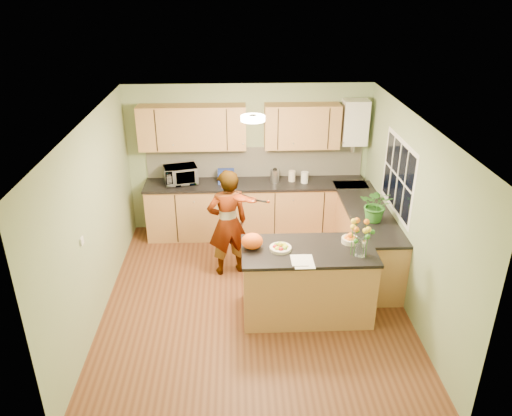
{
  "coord_description": "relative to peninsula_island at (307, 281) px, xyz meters",
  "views": [
    {
      "loc": [
        -0.21,
        -5.65,
        4.05
      ],
      "look_at": [
        0.05,
        0.5,
        1.16
      ],
      "focal_mm": 35.0,
      "sensor_mm": 36.0,
      "label": 1
    }
  ],
  "objects": [
    {
      "name": "light_switch",
      "position": [
        -2.65,
        -0.3,
        0.82
      ],
      "size": [
        0.02,
        0.09,
        0.09
      ],
      "primitive_type": "cube",
      "color": "white",
      "rests_on": "wall_left"
    },
    {
      "name": "papers",
      "position": [
        -0.1,
        -0.3,
        0.48
      ],
      "size": [
        0.24,
        0.33,
        0.01
      ],
      "primitive_type": "cube",
      "color": "white",
      "rests_on": "peninsula_island"
    },
    {
      "name": "back_counter",
      "position": [
        -0.57,
        2.25,
        -0.01
      ],
      "size": [
        3.64,
        0.62,
        0.94
      ],
      "color": "#A87343",
      "rests_on": "floor"
    },
    {
      "name": "window_right",
      "position": [
        1.33,
        0.9,
        1.07
      ],
      "size": [
        0.01,
        1.3,
        1.05
      ],
      "color": "white",
      "rests_on": "wall_right"
    },
    {
      "name": "boiler",
      "position": [
        1.03,
        2.39,
        1.42
      ],
      "size": [
        0.4,
        0.3,
        0.86
      ],
      "color": "white",
      "rests_on": "wall_back"
    },
    {
      "name": "ceiling_lamp",
      "position": [
        -0.67,
        0.6,
        1.98
      ],
      "size": [
        0.3,
        0.3,
        0.07
      ],
      "color": "#FFEABF",
      "rests_on": "ceiling"
    },
    {
      "name": "violin",
      "position": [
        -0.82,
        0.83,
        0.82
      ],
      "size": [
        0.62,
        0.54,
        0.16
      ],
      "primitive_type": null,
      "rotation": [
        0.17,
        0.0,
        -0.61
      ],
      "color": "#4F1A04",
      "rests_on": "violinist"
    },
    {
      "name": "wall_right",
      "position": [
        1.33,
        0.3,
        0.77
      ],
      "size": [
        0.02,
        4.5,
        2.5
      ],
      "primitive_type": "cube",
      "color": "#8DA475",
      "rests_on": "floor"
    },
    {
      "name": "right_counter",
      "position": [
        1.03,
        1.15,
        -0.01
      ],
      "size": [
        0.62,
        2.24,
        0.94
      ],
      "color": "#A87343",
      "rests_on": "floor"
    },
    {
      "name": "flower_vase",
      "position": [
        0.6,
        -0.18,
        0.82
      ],
      "size": [
        0.28,
        0.28,
        0.52
      ],
      "rotation": [
        0.0,
        0.0,
        0.34
      ],
      "color": "silver",
      "rests_on": "peninsula_island"
    },
    {
      "name": "ceiling",
      "position": [
        -0.67,
        0.3,
        2.02
      ],
      "size": [
        4.0,
        4.5,
        0.02
      ],
      "primitive_type": "cube",
      "color": "white",
      "rests_on": "wall_back"
    },
    {
      "name": "microwave",
      "position": [
        -1.79,
        2.28,
        0.61
      ],
      "size": [
        0.6,
        0.47,
        0.29
      ],
      "primitive_type": "imported",
      "rotation": [
        0.0,
        0.0,
        0.25
      ],
      "color": "white",
      "rests_on": "back_counter"
    },
    {
      "name": "jar_white",
      "position": [
        0.24,
        2.21,
        0.55
      ],
      "size": [
        0.15,
        0.15,
        0.19
      ],
      "primitive_type": "cylinder",
      "rotation": [
        0.0,
        0.0,
        -0.28
      ],
      "color": "white",
      "rests_on": "back_counter"
    },
    {
      "name": "wall_back",
      "position": [
        -0.67,
        2.55,
        0.77
      ],
      "size": [
        4.0,
        0.02,
        2.5
      ],
      "primitive_type": "cube",
      "color": "#8DA475",
      "rests_on": "floor"
    },
    {
      "name": "kettle",
      "position": [
        -0.25,
        2.28,
        0.58
      ],
      "size": [
        0.15,
        0.15,
        0.28
      ],
      "rotation": [
        0.0,
        0.0,
        -0.15
      ],
      "color": "#B8B8BD",
      "rests_on": "back_counter"
    },
    {
      "name": "orange_bag",
      "position": [
        -0.7,
        0.05,
        0.58
      ],
      "size": [
        0.32,
        0.29,
        0.2
      ],
      "primitive_type": "ellipsoid",
      "rotation": [
        0.0,
        0.0,
        0.24
      ],
      "color": "#F75A14",
      "rests_on": "peninsula_island"
    },
    {
      "name": "blue_box",
      "position": [
        -1.05,
        2.27,
        0.57
      ],
      "size": [
        0.28,
        0.21,
        0.22
      ],
      "primitive_type": "cube",
      "rotation": [
        0.0,
        0.0,
        0.03
      ],
      "color": "navy",
      "rests_on": "back_counter"
    },
    {
      "name": "floor",
      "position": [
        -0.67,
        0.3,
        -0.48
      ],
      "size": [
        4.5,
        4.5,
        0.0
      ],
      "primitive_type": "plane",
      "color": "#582E19",
      "rests_on": "ground"
    },
    {
      "name": "splashback",
      "position": [
        -0.57,
        2.53,
        0.72
      ],
      "size": [
        3.6,
        0.02,
        0.52
      ],
      "primitive_type": "cube",
      "color": "beige",
      "rests_on": "back_counter"
    },
    {
      "name": "jar_cream",
      "position": [
        0.04,
        2.3,
        0.55
      ],
      "size": [
        0.13,
        0.13,
        0.18
      ],
      "primitive_type": "cylinder",
      "rotation": [
        0.0,
        0.0,
        0.09
      ],
      "color": "beige",
      "rests_on": "back_counter"
    },
    {
      "name": "potted_plant",
      "position": [
        1.03,
        0.77,
        0.71
      ],
      "size": [
        0.55,
        0.52,
        0.49
      ],
      "primitive_type": "imported",
      "rotation": [
        0.0,
        0.0,
        -0.37
      ],
      "color": "#307527",
      "rests_on": "right_counter"
    },
    {
      "name": "violinist",
      "position": [
        -1.02,
        1.05,
        0.33
      ],
      "size": [
        0.68,
        0.54,
        1.62
      ],
      "primitive_type": "imported",
      "rotation": [
        0.0,
        0.0,
        3.43
      ],
      "color": "#ECB390",
      "rests_on": "floor"
    },
    {
      "name": "upper_cabinets",
      "position": [
        -0.84,
        2.38,
        1.37
      ],
      "size": [
        3.2,
        0.34,
        0.7
      ],
      "color": "#A87343",
      "rests_on": "wall_back"
    },
    {
      "name": "orange_bowl",
      "position": [
        0.55,
        0.15,
        0.53
      ],
      "size": [
        0.22,
        0.22,
        0.13
      ],
      "color": "beige",
      "rests_on": "peninsula_island"
    },
    {
      "name": "wall_left",
      "position": [
        -2.67,
        0.3,
        0.77
      ],
      "size": [
        0.02,
        4.5,
        2.5
      ],
      "primitive_type": "cube",
      "color": "#8DA475",
      "rests_on": "floor"
    },
    {
      "name": "wall_front",
      "position": [
        -0.67,
        -1.95,
        0.77
      ],
      "size": [
        4.0,
        0.02,
        2.5
      ],
      "primitive_type": "cube",
      "color": "#8DA475",
      "rests_on": "floor"
    },
    {
      "name": "peninsula_island",
      "position": [
        0.0,
        0.0,
        0.0
      ],
      "size": [
        1.67,
        0.85,
        0.95
      ],
      "color": "#A87343",
      "rests_on": "floor"
    },
    {
      "name": "fruit_dish",
      "position": [
        -0.35,
        0.0,
        0.51
      ],
      "size": [
        0.27,
        0.27,
        0.09
      ],
      "color": "beige",
      "rests_on": "peninsula_island"
    }
  ]
}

